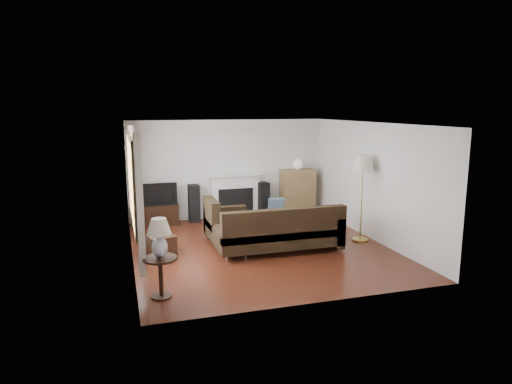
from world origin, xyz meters
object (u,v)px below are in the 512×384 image
object	(u,v)px
sectional_sofa	(278,229)
floor_lamp	(362,199)
side_table	(161,278)
tv_stand	(158,215)
bookshelf	(297,192)
coffee_table	(254,223)

from	to	relation	value
sectional_sofa	floor_lamp	bearing A→B (deg)	4.90
sectional_sofa	floor_lamp	size ratio (longest dim) A/B	1.47
floor_lamp	side_table	size ratio (longest dim) A/B	2.91
floor_lamp	side_table	distance (m)	4.75
tv_stand	bookshelf	world-z (taller)	bookshelf
tv_stand	side_table	world-z (taller)	side_table
bookshelf	floor_lamp	distance (m)	2.67
sectional_sofa	coffee_table	xyz separation A→B (m)	(-0.05, 1.50, -0.23)
coffee_table	floor_lamp	xyz separation A→B (m)	(1.97, -1.33, 0.70)
sectional_sofa	side_table	size ratio (longest dim) A/B	4.29
sectional_sofa	side_table	xyz separation A→B (m)	(-2.44, -1.62, -0.12)
bookshelf	tv_stand	bearing A→B (deg)	-179.75
sectional_sofa	coffee_table	size ratio (longest dim) A/B	2.53
tv_stand	sectional_sofa	xyz separation A→B (m)	(2.11, -2.77, 0.19)
coffee_table	side_table	xyz separation A→B (m)	(-2.39, -3.12, 0.11)
bookshelf	side_table	distance (m)	5.93
coffee_table	tv_stand	bearing A→B (deg)	133.87
tv_stand	floor_lamp	bearing A→B (deg)	-32.83
bookshelf	side_table	xyz separation A→B (m)	(-3.96, -4.41, -0.29)
bookshelf	coffee_table	bearing A→B (deg)	-140.67
sectional_sofa	coffee_table	bearing A→B (deg)	91.76
coffee_table	side_table	distance (m)	3.93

